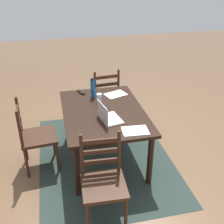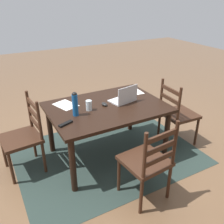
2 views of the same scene
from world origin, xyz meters
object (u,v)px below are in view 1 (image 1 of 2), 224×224
computer_mouse (105,108)px  chair_far_head (35,136)px  drinking_glass (99,98)px  chair_left_far (103,182)px  tv_remote (81,92)px  laptop (107,116)px  dining_table (103,116)px  water_bottle (93,87)px  chair_right_near (104,96)px

computer_mouse → chair_far_head: bearing=89.8°
chair_far_head → drinking_glass: 0.97m
chair_left_far → tv_remote: chair_left_far is taller
laptop → computer_mouse: bearing=-5.7°
dining_table → chair_left_far: chair_left_far is taller
dining_table → chair_left_far: size_ratio=1.52×
chair_far_head → chair_left_far: bearing=-145.9°
dining_table → chair_far_head: chair_far_head is taller
water_bottle → drinking_glass: bearing=-164.4°
chair_left_far → tv_remote: size_ratio=5.59×
drinking_glass → tv_remote: drinking_glass is taller
chair_left_far → computer_mouse: (1.03, -0.23, 0.29)m
dining_table → chair_right_near: (1.01, -0.21, -0.18)m
chair_far_head → laptop: 0.97m
chair_left_far → dining_table: bearing=-11.4°
chair_right_near → laptop: (-1.27, 0.21, 0.33)m
tv_remote → chair_right_near: bearing=-157.2°
dining_table → computer_mouse: computer_mouse is taller
chair_far_head → drinking_glass: size_ratio=7.58×
dining_table → drinking_glass: size_ratio=11.49×
laptop → tv_remote: size_ratio=2.10×
water_bottle → computer_mouse: 0.44m
chair_left_far → tv_remote: bearing=0.3°
dining_table → tv_remote: tv_remote is taller
water_bottle → computer_mouse: bearing=-168.2°
chair_far_head → tv_remote: size_ratio=5.59×
dining_table → laptop: 0.30m
chair_right_near → chair_far_head: same height
chair_far_head → water_bottle: bearing=-62.0°
laptop → drinking_glass: size_ratio=2.84×
dining_table → water_bottle: 0.50m
chair_far_head → tv_remote: chair_far_head is taller
computer_mouse → tv_remote: computer_mouse is taller
drinking_glass → computer_mouse: drinking_glass is taller
chair_right_near → tv_remote: chair_right_near is taller
chair_left_far → tv_remote: (1.62, 0.01, 0.28)m
chair_right_near → tv_remote: 0.64m
chair_left_far → laptop: laptop is taller
chair_far_head → computer_mouse: size_ratio=9.50×
laptop → computer_mouse: 0.28m
dining_table → drinking_glass: 0.29m
chair_right_near → laptop: 1.32m
chair_right_near → water_bottle: (-0.57, 0.27, 0.42)m
laptop → tv_remote: 0.89m
chair_left_far → drinking_glass: chair_left_far is taller
computer_mouse → drinking_glass: bearing=6.7°
chair_left_far → chair_far_head: 1.21m
dining_table → chair_far_head: bearing=90.2°
chair_left_far → water_bottle: (1.44, -0.14, 0.42)m
water_bottle → drinking_glass: (-0.19, -0.05, -0.09)m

